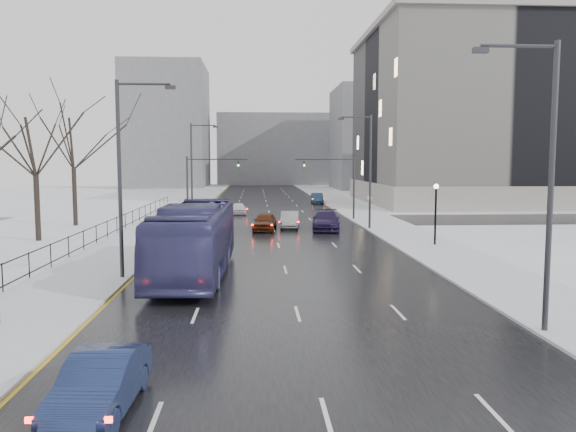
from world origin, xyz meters
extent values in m
cube|color=black|center=(0.00, 60.00, 0.02)|extent=(16.00, 150.00, 0.04)
cube|color=black|center=(0.00, 48.00, 0.02)|extent=(130.00, 10.00, 0.04)
cube|color=silver|center=(-10.50, 60.00, 0.08)|extent=(5.00, 150.00, 0.16)
cube|color=silver|center=(10.50, 60.00, 0.08)|extent=(5.00, 150.00, 0.16)
cube|color=white|center=(-20.00, 60.00, 0.06)|extent=(14.00, 150.00, 0.12)
cube|color=black|center=(-13.00, 30.00, 1.41)|extent=(0.04, 70.00, 0.05)
cube|color=black|center=(-13.00, 30.00, 0.41)|extent=(0.04, 70.00, 0.05)
cylinder|color=black|center=(-13.00, 30.00, 0.81)|extent=(0.06, 0.06, 1.30)
cylinder|color=#2D2D33|center=(8.40, 10.00, 5.00)|extent=(0.20, 0.20, 10.00)
cylinder|color=#2D2D33|center=(7.10, 10.00, 9.80)|extent=(2.60, 0.12, 0.12)
cube|color=#2D2D33|center=(5.80, 10.00, 9.65)|extent=(0.50, 0.25, 0.18)
cylinder|color=#2D2D33|center=(8.40, 40.00, 5.00)|extent=(0.20, 0.20, 10.00)
cylinder|color=#2D2D33|center=(7.10, 40.00, 9.80)|extent=(2.60, 0.12, 0.12)
cube|color=#2D2D33|center=(5.80, 40.00, 9.65)|extent=(0.50, 0.25, 0.18)
cylinder|color=#2D2D33|center=(-8.40, 20.00, 5.00)|extent=(0.20, 0.20, 10.00)
cylinder|color=#2D2D33|center=(-7.10, 20.00, 9.80)|extent=(2.60, 0.12, 0.12)
cube|color=#2D2D33|center=(-5.80, 20.00, 9.65)|extent=(0.50, 0.25, 0.18)
cylinder|color=#2D2D33|center=(-8.40, 52.00, 5.00)|extent=(0.20, 0.20, 10.00)
cylinder|color=#2D2D33|center=(-7.10, 52.00, 9.80)|extent=(2.60, 0.12, 0.12)
cube|color=#2D2D33|center=(-5.80, 52.00, 9.65)|extent=(0.50, 0.25, 0.18)
cylinder|color=black|center=(11.00, 30.00, 2.16)|extent=(0.14, 0.14, 4.00)
sphere|color=#FFE5B2|center=(11.00, 30.00, 4.26)|extent=(0.36, 0.36, 0.36)
cylinder|color=#2D2D33|center=(8.40, 48.00, 3.25)|extent=(0.20, 0.20, 6.50)
cylinder|color=#2D2D33|center=(5.40, 48.00, 6.20)|extent=(6.00, 0.12, 0.12)
imported|color=#2D2D33|center=(3.30, 48.00, 5.60)|extent=(0.15, 0.18, 0.90)
sphere|color=#19FF33|center=(3.30, 47.85, 5.60)|extent=(0.16, 0.16, 0.16)
cylinder|color=#2D2D33|center=(-8.40, 48.00, 3.25)|extent=(0.20, 0.20, 6.50)
cylinder|color=#2D2D33|center=(-5.40, 48.00, 6.20)|extent=(6.00, 0.12, 0.12)
imported|color=#2D2D33|center=(-3.30, 48.00, 5.60)|extent=(0.15, 0.18, 0.90)
sphere|color=#19FF33|center=(-3.30, 47.85, 5.60)|extent=(0.16, 0.16, 0.16)
cylinder|color=#2D2D33|center=(9.20, 44.00, 1.41)|extent=(0.06, 0.06, 2.50)
cylinder|color=white|center=(9.20, 44.00, 2.56)|extent=(0.60, 0.03, 0.60)
torus|color=#B20C0C|center=(9.20, 44.00, 2.56)|extent=(0.58, 0.06, 0.58)
cube|color=gray|center=(35.00, 72.00, 12.00)|extent=(40.00, 30.00, 24.00)
cube|color=gray|center=(35.00, 72.00, 24.40)|extent=(41.00, 31.00, 0.80)
cube|color=gray|center=(35.00, 72.00, 1.50)|extent=(40.60, 30.60, 3.00)
cube|color=slate|center=(28.00, 115.00, 11.00)|extent=(24.00, 20.00, 22.00)
cube|color=slate|center=(-22.00, 125.00, 14.00)|extent=(18.00, 22.00, 28.00)
cube|color=slate|center=(4.00, 140.00, 9.00)|extent=(30.00, 18.00, 18.00)
imported|color=navy|center=(-5.35, 4.63, 0.75)|extent=(1.70, 4.36, 1.41)
imported|color=navy|center=(-4.80, 20.90, 1.93)|extent=(3.53, 13.62, 3.77)
imported|color=#4A210C|center=(-0.83, 39.59, 0.82)|extent=(2.36, 4.77, 1.56)
imported|color=gray|center=(1.46, 41.55, 0.78)|extent=(1.99, 4.62, 1.48)
imported|color=#1C1236|center=(4.52, 39.78, 0.87)|extent=(3.03, 6.00, 1.67)
imported|color=silver|center=(-3.50, 54.87, 0.70)|extent=(1.85, 3.99, 1.33)
imported|color=navy|center=(7.20, 70.95, 0.76)|extent=(1.63, 4.43, 1.45)
camera|label=1|loc=(-1.64, -8.48, 6.01)|focal=35.00mm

